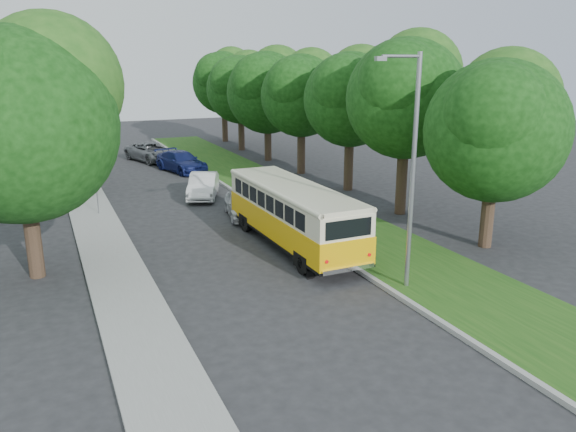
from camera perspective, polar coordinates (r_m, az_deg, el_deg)
name	(u,v)px	position (r m, az deg, el deg)	size (l,w,h in m)	color
ground	(266,283)	(20.36, -2.27, -6.79)	(120.00, 120.00, 0.00)	#252527
curb	(298,232)	(26.01, 1.01, -1.60)	(0.20, 70.00, 0.15)	gray
grass_verge	(342,226)	(27.04, 5.53, -1.02)	(4.50, 70.00, 0.13)	#1B4B14
sidewalk	(110,257)	(23.88, -17.63, -3.97)	(2.20, 70.00, 0.12)	gray
treeline	(206,90)	(36.96, -8.34, 12.54)	(24.27, 41.91, 9.46)	#332319
lamppost_near	(411,166)	(18.99, 12.39, 4.98)	(1.71, 0.16, 8.00)	gray
lamppost_far	(81,128)	(33.79, -20.30, 8.42)	(1.71, 0.16, 7.50)	gray
warning_sign	(96,183)	(30.20, -18.92, 3.17)	(0.56, 0.10, 2.50)	gray
vintage_bus	(293,216)	(23.73, 0.50, 0.00)	(2.39, 9.27, 2.75)	#FEB908
car_silver	(242,204)	(28.67, -4.65, 1.19)	(1.56, 3.87, 1.32)	silver
car_white	(203,186)	(33.06, -8.61, 3.07)	(1.50, 4.31, 1.42)	white
car_blue	(181,162)	(41.24, -10.79, 5.45)	(2.05, 5.04, 1.46)	navy
car_grey	(152,152)	(46.15, -13.66, 6.34)	(2.46, 5.34, 1.49)	slate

